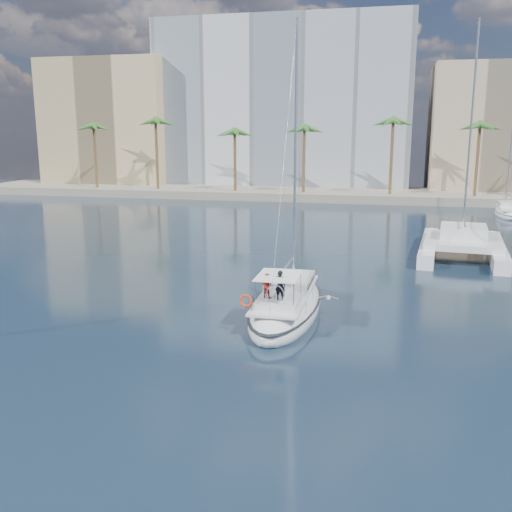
# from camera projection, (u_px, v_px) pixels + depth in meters

# --- Properties ---
(ground) EXTENTS (160.00, 160.00, 0.00)m
(ground) POSITION_uv_depth(u_px,v_px,m) (269.00, 334.00, 28.77)
(ground) COLOR black
(ground) RESTS_ON ground
(quay) EXTENTS (120.00, 14.00, 1.20)m
(quay) POSITION_uv_depth(u_px,v_px,m) (348.00, 194.00, 86.77)
(quay) COLOR gray
(quay) RESTS_ON ground
(building_modern) EXTENTS (42.00, 16.00, 28.00)m
(building_modern) POSITION_uv_depth(u_px,v_px,m) (285.00, 107.00, 97.90)
(building_modern) COLOR silver
(building_modern) RESTS_ON ground
(building_tan_left) EXTENTS (22.00, 14.00, 22.00)m
(building_tan_left) POSITION_uv_depth(u_px,v_px,m) (115.00, 126.00, 101.17)
(building_tan_left) COLOR tan
(building_tan_left) RESTS_ON ground
(building_beige) EXTENTS (20.00, 14.00, 20.00)m
(building_beige) POSITION_uv_depth(u_px,v_px,m) (497.00, 131.00, 88.61)
(building_beige) COLOR #C4B18D
(building_beige) RESTS_ON ground
(palm_left) EXTENTS (3.60, 3.60, 12.30)m
(palm_left) POSITION_uv_depth(u_px,v_px,m) (127.00, 129.00, 88.17)
(palm_left) COLOR brown
(palm_left) RESTS_ON ground
(palm_centre) EXTENTS (3.60, 3.60, 12.30)m
(palm_centre) POSITION_uv_depth(u_px,v_px,m) (349.00, 129.00, 80.88)
(palm_centre) COLOR brown
(palm_centre) RESTS_ON ground
(main_sloop) EXTENTS (3.64, 11.37, 16.87)m
(main_sloop) POSITION_uv_depth(u_px,v_px,m) (286.00, 305.00, 31.80)
(main_sloop) COLOR white
(main_sloop) RESTS_ON ground
(catamaran) EXTENTS (7.80, 13.55, 18.75)m
(catamaran) POSITION_uv_depth(u_px,v_px,m) (463.00, 242.00, 46.56)
(catamaran) COLOR white
(catamaran) RESTS_ON ground
(seagull) EXTENTS (1.21, 0.52, 0.22)m
(seagull) POSITION_uv_depth(u_px,v_px,m) (328.00, 298.00, 31.30)
(seagull) COLOR silver
(seagull) RESTS_ON ground
(moored_yacht_a) EXTENTS (3.37, 9.52, 11.90)m
(moored_yacht_a) POSITION_uv_depth(u_px,v_px,m) (506.00, 215.00, 69.27)
(moored_yacht_a) COLOR white
(moored_yacht_a) RESTS_ON ground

